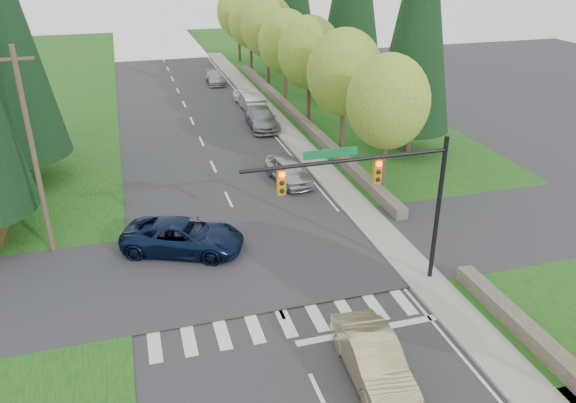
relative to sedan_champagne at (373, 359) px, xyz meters
name	(u,v)px	position (x,y,z in m)	size (l,w,h in m)	color
ground	(311,376)	(-2.06, 0.65, -0.80)	(120.00, 120.00, 0.00)	#28282B
grass_east	(394,153)	(10.94, 20.65, -0.77)	(14.00, 110.00, 0.06)	#144412
grass_west	(3,194)	(-15.06, 20.65, -0.77)	(14.00, 110.00, 0.06)	#144412
cross_street	(258,263)	(-2.06, 8.65, -0.80)	(120.00, 8.00, 0.10)	#28282B
sidewalk_east	(305,151)	(4.84, 22.65, -0.73)	(1.80, 80.00, 0.13)	gray
curb_east	(294,152)	(3.99, 22.65, -0.73)	(0.20, 80.00, 0.13)	gray
stone_wall_south	(576,378)	(6.54, -2.35, -0.45)	(0.70, 14.00, 0.70)	#4C4438
stone_wall_north	(296,115)	(6.54, 30.65, -0.45)	(0.70, 40.00, 0.70)	#4C4438
traffic_signal	(380,185)	(2.31, 5.15, 4.19)	(8.70, 0.37, 6.80)	black
utility_pole	(33,153)	(-11.56, 12.65, 4.35)	(1.60, 0.24, 10.00)	#473828
decid_tree_0	(388,102)	(7.14, 14.65, 4.80)	(4.80, 4.80, 8.37)	#38281C
decid_tree_1	(345,73)	(7.24, 21.65, 5.00)	(5.20, 5.20, 8.80)	#38281C
decid_tree_2	(309,53)	(7.04, 28.65, 5.13)	(5.00, 5.00, 8.82)	#38281C
decid_tree_3	(286,42)	(7.14, 35.65, 4.87)	(5.00, 5.00, 8.55)	#38281C
decid_tree_4	(268,27)	(7.24, 42.65, 5.27)	(5.40, 5.40, 9.18)	#38281C
decid_tree_5	(250,23)	(7.04, 49.65, 4.74)	(4.80, 4.80, 8.30)	#38281C
decid_tree_6	(238,13)	(7.14, 56.65, 5.07)	(5.20, 5.20, 8.86)	#38281C
conifer_e_a	(420,10)	(11.94, 20.65, 8.99)	(5.44, 5.44, 17.80)	#38281C
sedan_champagne	(373,359)	(0.00, 0.00, 0.00)	(1.68, 4.83, 1.59)	tan
suv_navy	(183,237)	(-5.30, 10.73, 0.02)	(2.72, 5.90, 1.64)	black
parked_car_a	(289,170)	(2.14, 17.70, -0.01)	(1.85, 4.59, 1.56)	#A9A9AE
parked_car_b	(262,118)	(3.22, 29.14, 0.00)	(2.22, 5.45, 1.58)	gray
parked_car_c	(252,103)	(3.54, 34.13, -0.08)	(1.52, 4.37, 1.44)	#B7B8BC
parked_car_d	(246,97)	(3.54, 36.65, -0.12)	(1.59, 3.96, 1.35)	white
parked_car_e	(215,78)	(2.14, 45.50, -0.17)	(1.76, 4.33, 1.26)	#A0A1A5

